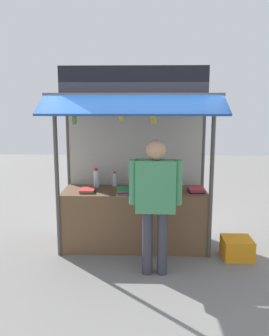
{
  "coord_description": "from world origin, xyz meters",
  "views": [
    {
      "loc": [
        0.17,
        -5.28,
        2.23
      ],
      "look_at": [
        0.0,
        0.0,
        1.26
      ],
      "focal_mm": 37.77,
      "sensor_mm": 36.0,
      "label": 1
    }
  ],
  "objects_px": {
    "magazine_stack_far_right": "(123,191)",
    "water_bottle_back_left": "(148,184)",
    "water_bottle_rear_center": "(115,179)",
    "magazine_stack_right": "(196,190)",
    "plastic_crate": "(237,248)",
    "vendor_person": "(155,195)",
    "magazine_stack_front_left": "(171,190)",
    "magazine_stack_left": "(87,190)",
    "banana_bunch_leftmost": "(121,115)",
    "banana_bunch_inner_right": "(153,118)",
    "banana_bunch_inner_left": "(74,120)",
    "water_bottle_mid_right": "(96,178)"
  },
  "relations": [
    {
      "from": "magazine_stack_left",
      "to": "water_bottle_mid_right",
      "type": "bearing_deg",
      "value": 71.13
    },
    {
      "from": "banana_bunch_leftmost",
      "to": "banana_bunch_inner_left",
      "type": "bearing_deg",
      "value": 179.75
    },
    {
      "from": "banana_bunch_inner_right",
      "to": "plastic_crate",
      "type": "relative_size",
      "value": 0.67
    },
    {
      "from": "magazine_stack_right",
      "to": "banana_bunch_inner_left",
      "type": "distance_m",
      "value": 2.09
    },
    {
      "from": "plastic_crate",
      "to": "vendor_person",
      "type": "bearing_deg",
      "value": -156.55
    },
    {
      "from": "banana_bunch_leftmost",
      "to": "vendor_person",
      "type": "distance_m",
      "value": 1.18
    },
    {
      "from": "magazine_stack_left",
      "to": "vendor_person",
      "type": "relative_size",
      "value": 0.18
    },
    {
      "from": "magazine_stack_right",
      "to": "magazine_stack_far_right",
      "type": "distance_m",
      "value": 1.11
    },
    {
      "from": "magazine_stack_front_left",
      "to": "banana_bunch_inner_right",
      "type": "relative_size",
      "value": 1.03
    },
    {
      "from": "magazine_stack_far_right",
      "to": "magazine_stack_front_left",
      "type": "bearing_deg",
      "value": 12.69
    },
    {
      "from": "magazine_stack_front_left",
      "to": "magazine_stack_left",
      "type": "distance_m",
      "value": 1.27
    },
    {
      "from": "water_bottle_mid_right",
      "to": "magazine_stack_front_left",
      "type": "height_order",
      "value": "water_bottle_mid_right"
    },
    {
      "from": "magazine_stack_front_left",
      "to": "banana_bunch_inner_right",
      "type": "xyz_separation_m",
      "value": [
        -0.29,
        -0.4,
        1.1
      ]
    },
    {
      "from": "water_bottle_back_left",
      "to": "water_bottle_mid_right",
      "type": "bearing_deg",
      "value": 167.72
    },
    {
      "from": "water_bottle_back_left",
      "to": "banana_bunch_inner_left",
      "type": "relative_size",
      "value": 0.79
    },
    {
      "from": "water_bottle_back_left",
      "to": "banana_bunch_leftmost",
      "type": "bearing_deg",
      "value": -128.11
    },
    {
      "from": "magazine_stack_left",
      "to": "banana_bunch_leftmost",
      "type": "height_order",
      "value": "banana_bunch_leftmost"
    },
    {
      "from": "banana_bunch_leftmost",
      "to": "banana_bunch_inner_right",
      "type": "bearing_deg",
      "value": 0.0
    },
    {
      "from": "water_bottle_back_left",
      "to": "plastic_crate",
      "type": "relative_size",
      "value": 0.56
    },
    {
      "from": "plastic_crate",
      "to": "magazine_stack_left",
      "type": "bearing_deg",
      "value": 172.91
    },
    {
      "from": "water_bottle_mid_right",
      "to": "banana_bunch_leftmost",
      "type": "height_order",
      "value": "banana_bunch_leftmost"
    },
    {
      "from": "magazine_stack_far_right",
      "to": "water_bottle_back_left",
      "type": "bearing_deg",
      "value": 33.16
    },
    {
      "from": "plastic_crate",
      "to": "magazine_stack_far_right",
      "type": "bearing_deg",
      "value": 174.94
    },
    {
      "from": "banana_bunch_inner_right",
      "to": "water_bottle_mid_right",
      "type": "bearing_deg",
      "value": 143.71
    },
    {
      "from": "banana_bunch_inner_right",
      "to": "vendor_person",
      "type": "relative_size",
      "value": 0.16
    },
    {
      "from": "magazine_stack_left",
      "to": "banana_bunch_inner_right",
      "type": "bearing_deg",
      "value": -20.3
    },
    {
      "from": "banana_bunch_inner_left",
      "to": "banana_bunch_inner_right",
      "type": "height_order",
      "value": "same"
    },
    {
      "from": "water_bottle_rear_center",
      "to": "magazine_stack_far_right",
      "type": "relative_size",
      "value": 0.74
    },
    {
      "from": "water_bottle_rear_center",
      "to": "magazine_stack_right",
      "type": "relative_size",
      "value": 0.8
    },
    {
      "from": "magazine_stack_right",
      "to": "banana_bunch_inner_left",
      "type": "xyz_separation_m",
      "value": [
        -1.74,
        -0.42,
        1.07
      ]
    },
    {
      "from": "magazine_stack_front_left",
      "to": "magazine_stack_left",
      "type": "bearing_deg",
      "value": -178.55
    },
    {
      "from": "magazine_stack_left",
      "to": "banana_bunch_inner_left",
      "type": "height_order",
      "value": "banana_bunch_inner_left"
    },
    {
      "from": "magazine_stack_front_left",
      "to": "banana_bunch_leftmost",
      "type": "height_order",
      "value": "banana_bunch_leftmost"
    },
    {
      "from": "magazine_stack_far_right",
      "to": "magazine_stack_left",
      "type": "distance_m",
      "value": 0.57
    },
    {
      "from": "banana_bunch_leftmost",
      "to": "magazine_stack_front_left",
      "type": "bearing_deg",
      "value": 28.75
    },
    {
      "from": "magazine_stack_right",
      "to": "magazine_stack_left",
      "type": "height_order",
      "value": "magazine_stack_right"
    },
    {
      "from": "water_bottle_back_left",
      "to": "vendor_person",
      "type": "xyz_separation_m",
      "value": [
        0.09,
        -0.91,
        0.06
      ]
    },
    {
      "from": "water_bottle_back_left",
      "to": "banana_bunch_leftmost",
      "type": "distance_m",
      "value": 1.21
    },
    {
      "from": "water_bottle_back_left",
      "to": "plastic_crate",
      "type": "height_order",
      "value": "water_bottle_back_left"
    },
    {
      "from": "water_bottle_back_left",
      "to": "banana_bunch_inner_left",
      "type": "bearing_deg",
      "value": -155.09
    },
    {
      "from": "banana_bunch_leftmost",
      "to": "water_bottle_mid_right",
      "type": "bearing_deg",
      "value": 124.63
    },
    {
      "from": "water_bottle_rear_center",
      "to": "vendor_person",
      "type": "distance_m",
      "value": 1.35
    },
    {
      "from": "banana_bunch_inner_right",
      "to": "magazine_stack_front_left",
      "type": "bearing_deg",
      "value": 54.24
    },
    {
      "from": "magazine_stack_left",
      "to": "plastic_crate",
      "type": "bearing_deg",
      "value": -7.09
    },
    {
      "from": "magazine_stack_far_right",
      "to": "banana_bunch_inner_right",
      "type": "height_order",
      "value": "banana_bunch_inner_right"
    },
    {
      "from": "magazine_stack_far_right",
      "to": "banana_bunch_inner_right",
      "type": "relative_size",
      "value": 1.13
    },
    {
      "from": "magazine_stack_right",
      "to": "magazine_stack_left",
      "type": "xyz_separation_m",
      "value": [
        -1.65,
        -0.06,
        -0.01
      ]
    },
    {
      "from": "banana_bunch_inner_left",
      "to": "magazine_stack_far_right",
      "type": "bearing_deg",
      "value": 19.73
    },
    {
      "from": "magazine_stack_front_left",
      "to": "banana_bunch_inner_right",
      "type": "distance_m",
      "value": 1.2
    },
    {
      "from": "magazine_stack_left",
      "to": "magazine_stack_right",
      "type": "bearing_deg",
      "value": 1.96
    }
  ]
}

